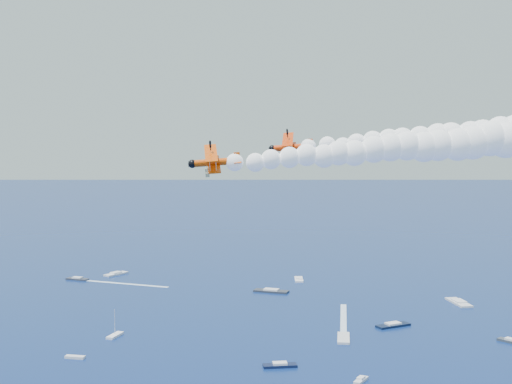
# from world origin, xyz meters

# --- Properties ---
(biplane_lead) EXTENTS (8.87, 10.46, 7.69)m
(biplane_lead) POSITION_xyz_m (5.98, 32.07, 58.17)
(biplane_lead) COLOR red
(biplane_trail) EXTENTS (10.21, 11.82, 7.98)m
(biplane_trail) POSITION_xyz_m (-2.73, 15.93, 56.15)
(biplane_trail) COLOR #DD4604
(smoke_trail_lead) EXTENTS (50.61, 17.69, 9.46)m
(smoke_trail_lead) POSITION_xyz_m (30.87, 35.30, 60.04)
(smoke_trail_lead) COLOR white
(smoke_trail_trail) EXTENTS (51.35, 32.12, 9.46)m
(smoke_trail_trail) POSITION_xyz_m (21.25, 23.35, 58.02)
(smoke_trail_trail) COLOR white
(spectator_boats) EXTENTS (225.32, 174.18, 0.70)m
(spectator_boats) POSITION_xyz_m (-6.50, 121.14, 0.35)
(spectator_boats) COLOR white
(spectator_boats) RESTS_ON ground
(boat_wakes) EXTENTS (114.05, 177.26, 0.04)m
(boat_wakes) POSITION_xyz_m (-61.99, 115.45, 0.03)
(boat_wakes) COLOR white
(boat_wakes) RESTS_ON ground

